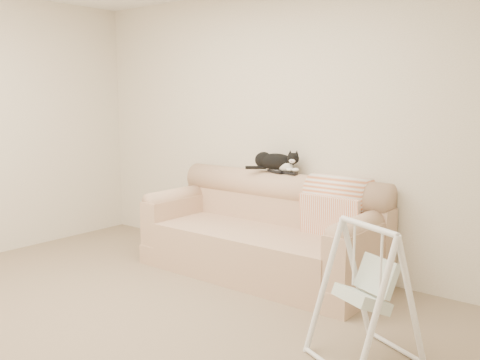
# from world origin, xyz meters

# --- Properties ---
(ground_plane) EXTENTS (5.00, 5.00, 0.00)m
(ground_plane) POSITION_xyz_m (0.00, 0.00, 0.00)
(ground_plane) COLOR #786551
(ground_plane) RESTS_ON ground
(room_shell) EXTENTS (5.04, 4.04, 2.60)m
(room_shell) POSITION_xyz_m (0.00, 0.00, 1.53)
(room_shell) COLOR beige
(room_shell) RESTS_ON ground
(sofa) EXTENTS (2.20, 0.93, 0.90)m
(sofa) POSITION_xyz_m (-0.00, 1.62, 0.35)
(sofa) COLOR tan
(sofa) RESTS_ON ground
(remote_a) EXTENTS (0.19, 0.08, 0.03)m
(remote_a) POSITION_xyz_m (-0.04, 1.84, 0.91)
(remote_a) COLOR black
(remote_a) RESTS_ON sofa
(remote_b) EXTENTS (0.18, 0.07, 0.02)m
(remote_b) POSITION_xyz_m (0.11, 1.83, 0.91)
(remote_b) COLOR black
(remote_b) RESTS_ON sofa
(tuxedo_cat) EXTENTS (0.51, 0.30, 0.20)m
(tuxedo_cat) POSITION_xyz_m (-0.05, 1.85, 1.00)
(tuxedo_cat) COLOR black
(tuxedo_cat) RESTS_ON sofa
(throw_blanket) EXTENTS (0.55, 0.38, 0.58)m
(throw_blanket) POSITION_xyz_m (0.61, 1.84, 0.72)
(throw_blanket) COLOR #DA7240
(throw_blanket) RESTS_ON sofa
(baby_swing) EXTENTS (0.70, 0.72, 0.86)m
(baby_swing) POSITION_xyz_m (1.45, 0.67, 0.43)
(baby_swing) COLOR white
(baby_swing) RESTS_ON ground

